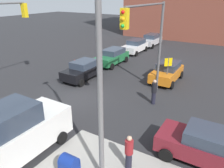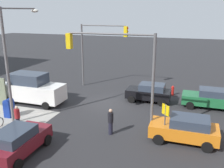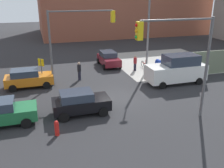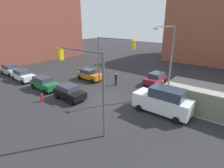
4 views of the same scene
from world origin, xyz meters
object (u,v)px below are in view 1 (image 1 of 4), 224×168
at_px(coupe_black, 83,70).
at_px(van_white_delivery, 11,135).
at_px(traffic_signal_nw_corner, 149,34).
at_px(street_lamp_corner, 94,66).
at_px(sedan_silver, 151,40).
at_px(hatchback_white, 135,46).
at_px(coupe_maroon, 205,145).
at_px(fire_hydrant, 75,64).
at_px(pedestrian_waiting, 154,91).
at_px(pedestrian_crossing, 129,152).
at_px(hatchback_green, 112,56).
at_px(hatchback_orange, 167,72).

bearing_deg(coupe_black, van_white_delivery, 20.71).
height_order(traffic_signal_nw_corner, street_lamp_corner, street_lamp_corner).
xyz_separation_m(traffic_signal_nw_corner, sedan_silver, (-16.70, -6.29, -3.81)).
bearing_deg(hatchback_white, coupe_black, 0.94).
relative_size(hatchback_white, sedan_silver, 0.97).
bearing_deg(coupe_maroon, fire_hydrant, -117.80).
bearing_deg(pedestrian_waiting, sedan_silver, 13.48).
bearing_deg(sedan_silver, street_lamp_corner, 16.85).
relative_size(coupe_black, pedestrian_crossing, 2.33).
relative_size(hatchback_green, pedestrian_crossing, 2.67).
bearing_deg(hatchback_orange, coupe_maroon, 27.73).
bearing_deg(hatchback_white, traffic_signal_nw_corner, 28.69).
relative_size(fire_hydrant, hatchback_green, 0.21).
relative_size(coupe_maroon, pedestrian_waiting, 2.25).
relative_size(coupe_maroon, hatchback_green, 0.90).
height_order(coupe_black, hatchback_white, same).
relative_size(coupe_maroon, hatchback_white, 0.91).
height_order(coupe_black, pedestrian_waiting, pedestrian_waiting).
bearing_deg(fire_hydrant, coupe_maroon, 62.20).
height_order(street_lamp_corner, pedestrian_crossing, street_lamp_corner).
relative_size(hatchback_orange, coupe_maroon, 1.02).
height_order(hatchback_green, pedestrian_crossing, pedestrian_crossing).
relative_size(sedan_silver, van_white_delivery, 0.83).
bearing_deg(fire_hydrant, sedan_silver, 170.17).
height_order(fire_hydrant, van_white_delivery, van_white_delivery).
bearing_deg(hatchback_orange, van_white_delivery, -12.22).
height_order(traffic_signal_nw_corner, hatchback_orange, traffic_signal_nw_corner).
height_order(van_white_delivery, pedestrian_crossing, van_white_delivery).
bearing_deg(sedan_silver, coupe_maroon, 27.56).
bearing_deg(street_lamp_corner, pedestrian_waiting, -177.83).
bearing_deg(traffic_signal_nw_corner, sedan_silver, -159.37).
distance_m(sedan_silver, pedestrian_waiting, 18.30).
xyz_separation_m(hatchback_white, pedestrian_crossing, (18.27, 8.49, 0.01)).
bearing_deg(street_lamp_corner, hatchback_green, -151.12).
distance_m(sedan_silver, van_white_delivery, 25.53).
distance_m(coupe_black, van_white_delivery, 10.22).
height_order(coupe_black, sedan_silver, same).
height_order(street_lamp_corner, sedan_silver, street_lamp_corner).
height_order(coupe_black, van_white_delivery, van_white_delivery).
relative_size(hatchback_orange, van_white_delivery, 0.75).
xyz_separation_m(hatchback_green, van_white_delivery, (14.66, 3.69, 0.44)).
xyz_separation_m(hatchback_orange, coupe_maroon, (8.63, 4.54, -0.00)).
relative_size(hatchback_orange, hatchback_green, 0.92).
bearing_deg(pedestrian_crossing, hatchback_orange, -116.78).
distance_m(traffic_signal_nw_corner, fire_hydrant, 10.04).
relative_size(street_lamp_corner, coupe_maroon, 2.03).
xyz_separation_m(traffic_signal_nw_corner, hatchback_green, (-6.09, -6.39, -3.81)).
relative_size(traffic_signal_nw_corner, hatchback_white, 1.49).
distance_m(street_lamp_corner, sedan_silver, 25.32).
bearing_deg(traffic_signal_nw_corner, fire_hydrant, -107.78).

